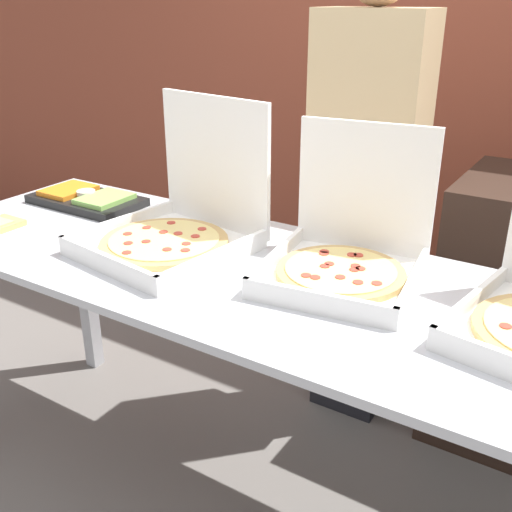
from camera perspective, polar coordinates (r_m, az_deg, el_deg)
ground_plane at (r=2.26m, az=0.00°, el=-22.84°), size 16.00×16.00×0.00m
brick_wall_behind at (r=3.14m, az=17.68°, el=18.21°), size 10.00×0.06×2.80m
buffet_table at (r=1.77m, az=0.00°, el=-4.77°), size 2.37×0.78×0.91m
pizza_box_near_left at (r=1.69m, az=8.64°, el=0.46°), size 0.46×0.47×0.41m
pizza_box_far_right at (r=1.89m, az=-7.50°, el=3.21°), size 0.51×0.53×0.45m
veggie_tray at (r=2.37m, az=-15.83°, el=5.27°), size 0.43×0.23×0.05m
person_guest_cap at (r=2.30m, az=10.24°, el=6.05°), size 0.40×0.22×1.82m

